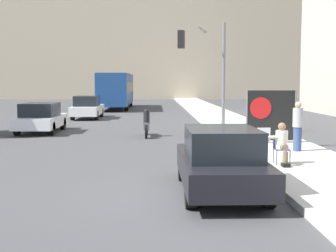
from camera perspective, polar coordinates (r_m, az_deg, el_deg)
ground_plane at (r=10.24m, az=3.07°, el=-8.61°), size 160.00×160.00×0.00m
sidewalk_curb at (r=25.39m, az=8.23°, el=-0.04°), size 3.22×90.00×0.17m
seated_protester at (r=13.44m, az=13.68°, el=-1.97°), size 0.92×0.77×1.17m
jogger_on_sidewalk at (r=16.15m, az=15.53°, el=-0.00°), size 0.34×0.34×1.65m
protest_banner at (r=18.01m, az=12.41°, el=1.27°), size 1.91×0.06×1.99m
traffic_light_pole at (r=22.19m, az=4.72°, el=8.13°), size 2.22×1.99×5.03m
parked_car_curbside at (r=10.49m, az=6.47°, el=-4.22°), size 1.75×4.24×1.47m
car_on_road_nearest at (r=23.69m, az=-15.25°, el=0.98°), size 1.82×4.24×1.45m
car_on_road_midblock at (r=32.09m, az=-9.79°, el=2.27°), size 1.75×4.75×1.54m
city_bus_on_road at (r=43.25m, az=-6.30°, el=4.55°), size 2.55×11.38×3.19m
motorcycle_on_road at (r=21.19m, az=-2.64°, el=0.16°), size 0.28×2.14×1.26m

